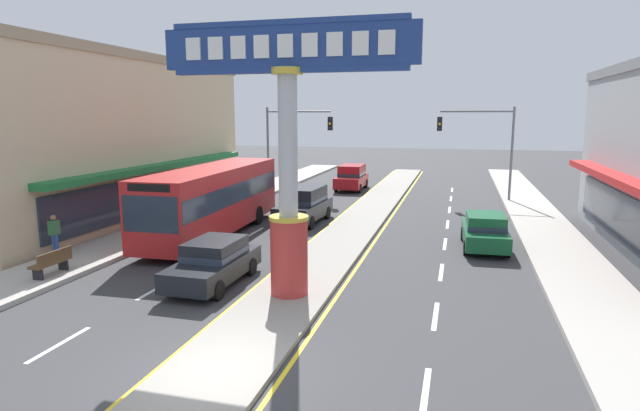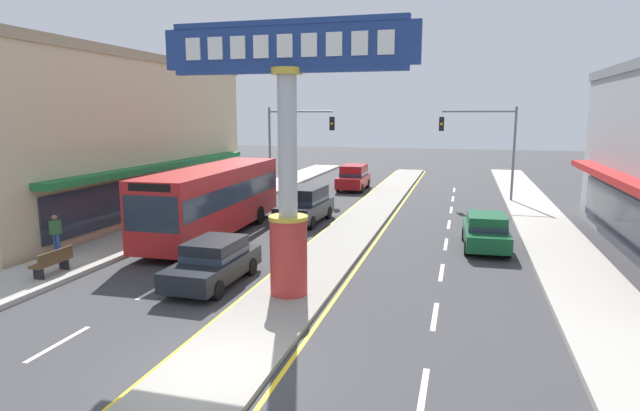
{
  "view_description": "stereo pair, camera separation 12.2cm",
  "coord_description": "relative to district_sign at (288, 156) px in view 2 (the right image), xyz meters",
  "views": [
    {
      "loc": [
        5.04,
        -9.99,
        5.76
      ],
      "look_at": [
        0.39,
        7.46,
        2.6
      ],
      "focal_mm": 29.56,
      "sensor_mm": 36.0,
      "label": 1
    },
    {
      "loc": [
        5.16,
        -9.96,
        5.76
      ],
      "look_at": [
        0.39,
        7.46,
        2.6
      ],
      "focal_mm": 29.56,
      "sensor_mm": 36.0,
      "label": 2
    }
  ],
  "objects": [
    {
      "name": "sedan_far_left_oncoming",
      "position": [
        -2.91,
        0.63,
        -3.71
      ],
      "size": [
        1.88,
        4.32,
        1.53
      ],
      "color": "black",
      "rests_on": "ground"
    },
    {
      "name": "sedan_near_left_lane",
      "position": [
        6.21,
        8.07,
        -3.71
      ],
      "size": [
        1.97,
        4.37,
        1.53
      ],
      "color": "#14562D",
      "rests_on": "ground"
    },
    {
      "name": "traffic_light_right_side",
      "position": [
        6.49,
        20.91,
        -0.25
      ],
      "size": [
        4.86,
        0.46,
        6.2
      ],
      "color": "slate",
      "rests_on": "ground"
    },
    {
      "name": "street_bench",
      "position": [
        -8.59,
        -0.41,
        -3.85
      ],
      "size": [
        0.48,
        1.6,
        0.88
      ],
      "color": "brown",
      "rests_on": "sidewalk_left"
    },
    {
      "name": "lane_markings",
      "position": [
        0.0,
        11.48,
        -4.5
      ],
      "size": [
        9.25,
        52.0,
        0.01
      ],
      "color": "silver",
      "rests_on": "ground"
    },
    {
      "name": "sidewalk_right",
      "position": [
        9.29,
        10.83,
        -4.41
      ],
      "size": [
        2.87,
        60.0,
        0.18
      ],
      "primitive_type": "cube",
      "color": "#ADA89E",
      "rests_on": "ground"
    },
    {
      "name": "pedestrian_near_kerb",
      "position": [
        -10.33,
        1.74,
        -3.39
      ],
      "size": [
        0.3,
        0.44,
        1.65
      ],
      "color": "#2D4C8C",
      "rests_on": "sidewalk_left"
    },
    {
      "name": "traffic_light_left_side",
      "position": [
        -6.49,
        20.25,
        -0.25
      ],
      "size": [
        4.86,
        0.46,
        6.2
      ],
      "color": "slate",
      "rests_on": "ground"
    },
    {
      "name": "suv_mid_left_lane",
      "position": [
        -2.9,
        11.37,
        -3.52
      ],
      "size": [
        2.14,
        4.69,
        1.9
      ],
      "color": "black",
      "rests_on": "ground"
    },
    {
      "name": "bus_far_right_lane",
      "position": [
        -6.21,
        7.35,
        -2.63
      ],
      "size": [
        2.89,
        11.28,
        3.26
      ],
      "color": "#B21E1E",
      "rests_on": "ground"
    },
    {
      "name": "median_strip",
      "position": [
        -0.0,
        12.83,
        -4.43
      ],
      "size": [
        2.51,
        52.0,
        0.14
      ],
      "primitive_type": "cube",
      "color": "gray",
      "rests_on": "ground"
    },
    {
      "name": "district_sign",
      "position": [
        0.0,
        0.0,
        0.0
      ],
      "size": [
        7.8,
        1.23,
        8.31
      ],
      "color": "#B7332D",
      "rests_on": "median_strip"
    },
    {
      "name": "suv_near_right_lane",
      "position": [
        -2.91,
        24.09,
        -3.52
      ],
      "size": [
        2.01,
        4.62,
        1.9
      ],
      "color": "maroon",
      "rests_on": "ground"
    },
    {
      "name": "sidewalk_left",
      "position": [
        -9.29,
        10.83,
        -4.41
      ],
      "size": [
        2.87,
        60.0,
        0.18
      ],
      "primitive_type": "cube",
      "color": "#ADA89E",
      "rests_on": "ground"
    },
    {
      "name": "ground_plane",
      "position": [
        -0.0,
        -5.17,
        -4.5
      ],
      "size": [
        160.0,
        160.0,
        0.0
      ],
      "primitive_type": "plane",
      "color": "#3A3A3D"
    },
    {
      "name": "storefront_left",
      "position": [
        -15.81,
        10.3,
        -0.04
      ],
      "size": [
        10.66,
        21.52,
        8.92
      ],
      "color": "beige",
      "rests_on": "ground"
    }
  ]
}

